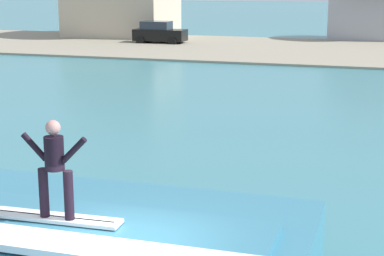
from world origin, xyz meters
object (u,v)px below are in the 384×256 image
at_px(surfboard, 55,218).
at_px(car_near_shore, 159,33).
at_px(wave_crest, 102,255).
at_px(surfer, 55,164).

height_order(surfboard, car_near_shore, car_near_shore).
relative_size(wave_crest, surfboard, 3.14).
bearing_deg(surfboard, wave_crest, 44.29).
bearing_deg(wave_crest, surfer, -128.89).
distance_m(surfboard, surfer, 0.96).
bearing_deg(car_near_shore, surfer, -72.32).
xyz_separation_m(wave_crest, surfboard, (-0.57, -0.56, 0.84)).
distance_m(wave_crest, surfer, 1.96).
height_order(wave_crest, surfer, surfer).
bearing_deg(surfer, car_near_shore, 107.68).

